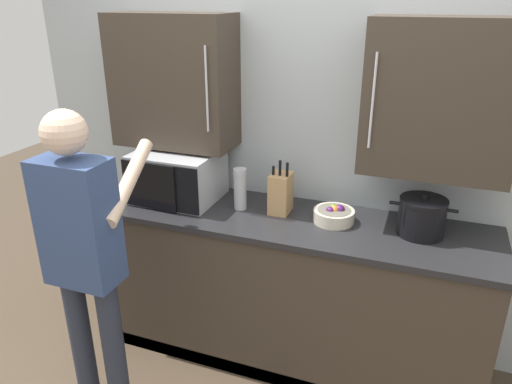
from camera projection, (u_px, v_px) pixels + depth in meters
name	position (u px, v px, depth m)	size (l,w,h in m)	color
back_wall_tiled	(301.00, 125.00, 2.78)	(3.52, 0.44, 2.63)	#B2BCC1
counter_unit	(282.00, 288.00, 2.88)	(2.32, 0.62, 0.95)	#3D3328
microwave_oven	(175.00, 175.00, 2.90)	(0.48, 0.44, 0.30)	#B7BABF
knife_block	(281.00, 193.00, 2.72)	(0.11, 0.15, 0.32)	tan
fruit_bowl	(334.00, 214.00, 2.63)	(0.22, 0.22, 0.10)	beige
thermos_flask	(240.00, 189.00, 2.77)	(0.08, 0.08, 0.24)	#B7BABF
stock_pot	(422.00, 217.00, 2.47)	(0.34, 0.24, 0.23)	black
person_figure	(83.00, 250.00, 2.25)	(0.44, 0.61, 1.66)	#282D3D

